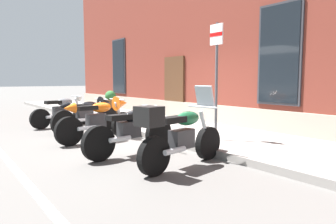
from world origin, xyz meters
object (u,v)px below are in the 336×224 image
motorcycle_green_touring (179,134)px  motorcycle_black_naked (132,131)px  motorcycle_grey_naked (63,112)px  parking_sign (216,65)px  barrel_planter (111,106)px  motorcycle_black_sport (88,113)px  motorcycle_orange_sport (101,117)px

motorcycle_green_touring → motorcycle_black_naked: bearing=-173.4°
motorcycle_green_touring → motorcycle_grey_naked: bearing=-179.4°
motorcycle_green_touring → parking_sign: bearing=117.2°
motorcycle_green_touring → barrel_planter: motorcycle_green_touring is taller
motorcycle_black_naked → barrel_planter: 5.54m
motorcycle_grey_naked → motorcycle_black_sport: motorcycle_black_sport is taller
motorcycle_black_sport → motorcycle_orange_sport: size_ratio=0.96×
motorcycle_orange_sport → barrel_planter: size_ratio=2.26×
motorcycle_black_sport → motorcycle_black_naked: (3.00, -0.33, -0.07)m
motorcycle_grey_naked → barrel_planter: size_ratio=2.14×
motorcycle_grey_naked → motorcycle_black_naked: bearing=-1.1°
motorcycle_orange_sport → parking_sign: bearing=41.8°
motorcycle_orange_sport → motorcycle_black_naked: bearing=-2.7°
motorcycle_grey_naked → motorcycle_orange_sport: size_ratio=0.95×
motorcycle_grey_naked → motorcycle_green_touring: motorcycle_green_touring is taller
motorcycle_orange_sport → barrel_planter: barrel_planter is taller
motorcycle_grey_naked → parking_sign: 5.40m
motorcycle_grey_naked → motorcycle_orange_sport: 2.89m
parking_sign → motorcycle_orange_sport: bearing=-138.2°
motorcycle_orange_sport → motorcycle_green_touring: 2.93m
barrel_planter → parking_sign: bearing=-1.7°
motorcycle_black_sport → motorcycle_orange_sport: bearing=-10.3°
motorcycle_black_sport → parking_sign: bearing=24.7°
motorcycle_grey_naked → motorcycle_green_touring: (5.81, 0.06, 0.09)m
motorcycle_black_sport → parking_sign: 3.94m
motorcycle_green_touring → parking_sign: 2.30m
motorcycle_orange_sport → parking_sign: (2.03, 1.81, 1.21)m
parking_sign → motorcycle_grey_naked: bearing=-159.9°
motorcycle_black_sport → barrel_planter: 2.76m
motorcycle_green_touring → parking_sign: (-0.89, 1.74, 1.21)m
motorcycle_grey_naked → motorcycle_black_sport: bearing=8.9°
parking_sign → motorcycle_black_sport: bearing=-155.3°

